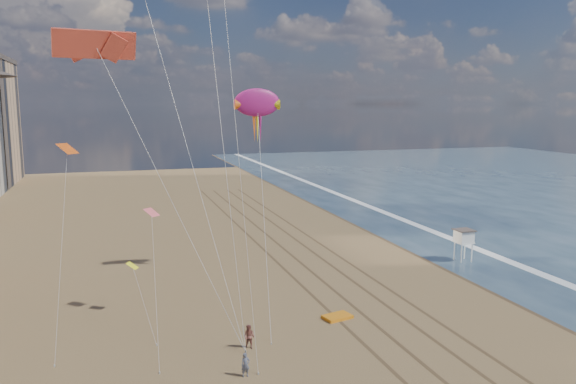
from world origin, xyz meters
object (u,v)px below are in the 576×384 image
object	(u,v)px
show_kite	(257,103)
kite_flyer_b	(249,337)
grounded_kite	(337,317)
kite_flyer_a	(245,365)
lifeguard_stand	(464,237)

from	to	relation	value
show_kite	kite_flyer_b	distance (m)	23.92
grounded_kite	kite_flyer_a	distance (m)	11.84
lifeguard_stand	kite_flyer_a	size ratio (longest dim) A/B	2.28
lifeguard_stand	show_kite	size ratio (longest dim) A/B	0.15
kite_flyer_b	show_kite	bearing A→B (deg)	112.22
grounded_kite	kite_flyer_b	distance (m)	8.79
show_kite	kite_flyer_a	bearing A→B (deg)	-106.69
kite_flyer_a	lifeguard_stand	bearing A→B (deg)	29.29
grounded_kite	kite_flyer_a	size ratio (longest dim) A/B	1.45
grounded_kite	show_kite	world-z (taller)	show_kite
kite_flyer_a	grounded_kite	bearing A→B (deg)	34.62
lifeguard_stand	grounded_kite	xyz separation A→B (m)	(-19.61, -11.38, -2.59)
kite_flyer_a	kite_flyer_b	bearing A→B (deg)	69.54
lifeguard_stand	kite_flyer_a	bearing A→B (deg)	-147.10
lifeguard_stand	show_kite	xyz separation A→B (m)	(-22.68, 2.04, 14.44)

